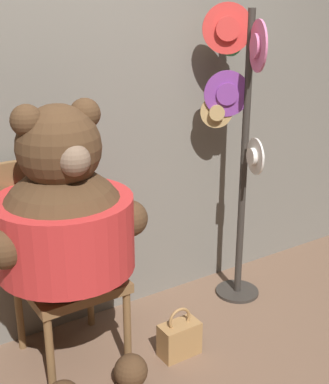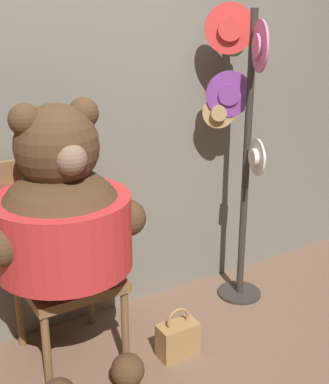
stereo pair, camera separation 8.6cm
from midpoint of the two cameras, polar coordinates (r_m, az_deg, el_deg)
The scene contains 6 objects.
ground_plane at distance 2.93m, azimuth 0.53°, elevation -18.78°, with size 14.00×14.00×0.00m, color brown.
wall_back at distance 3.03m, azimuth -6.93°, elevation 6.54°, with size 8.00×0.10×2.27m.
chair at distance 2.87m, azimuth -10.22°, elevation -6.58°, with size 0.48×0.51×1.07m.
teddy_bear at distance 2.60m, azimuth -9.85°, elevation -3.34°, with size 0.81×0.72×1.41m.
hat_display_rack at distance 3.17m, azimuth 8.87°, elevation 7.54°, with size 0.38×0.58×1.82m.
handbag_on_ground at distance 3.00m, azimuth 2.29°, elevation -15.35°, with size 0.22×0.12×0.29m.
Camera 2 is at (-1.17, -1.96, 1.84)m, focal length 50.00 mm.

